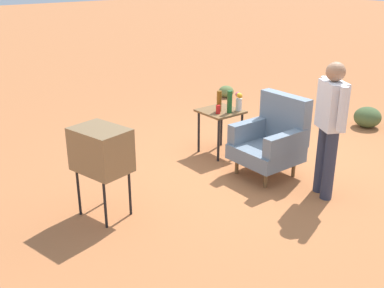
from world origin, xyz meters
TOP-DOWN VIEW (x-y plane):
  - ground_plane at (0.00, 0.00)m, footprint 60.00×60.00m
  - armchair at (0.22, -0.07)m, footprint 0.78×0.78m
  - side_table at (-0.74, -0.14)m, footprint 0.56×0.56m
  - tv_on_stand at (-0.15, -2.36)m, footprint 0.68×0.57m
  - person_standing at (1.05, -0.03)m, footprint 0.52×0.36m
  - soda_can_red at (-0.65, -0.27)m, footprint 0.07×0.07m
  - bottle_tall_amber at (-0.73, -0.18)m, footprint 0.07×0.07m
  - bottle_wine_green at (-0.58, -0.11)m, footprint 0.07×0.07m
  - flower_vase at (-0.57, 0.06)m, footprint 0.15×0.10m
  - shrub_near at (-3.02, 2.03)m, footprint 0.32×0.32m
  - shrub_far at (-0.06, 2.66)m, footprint 0.46×0.46m

SIDE VIEW (x-z plane):
  - ground_plane at x=0.00m, z-range 0.00..0.00m
  - shrub_near at x=-3.02m, z-range 0.00..0.25m
  - shrub_far at x=-0.06m, z-range 0.00..0.35m
  - armchair at x=0.22m, z-range -0.03..1.03m
  - side_table at x=-0.74m, z-range 0.23..0.90m
  - soda_can_red at x=-0.65m, z-range 0.67..0.79m
  - tv_on_stand at x=-0.15m, z-range 0.27..1.30m
  - flower_vase at x=-0.57m, z-range 0.68..0.95m
  - bottle_tall_amber at x=-0.73m, z-range 0.67..0.97m
  - bottle_wine_green at x=-0.58m, z-range 0.67..0.99m
  - person_standing at x=1.05m, z-range 0.12..1.76m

